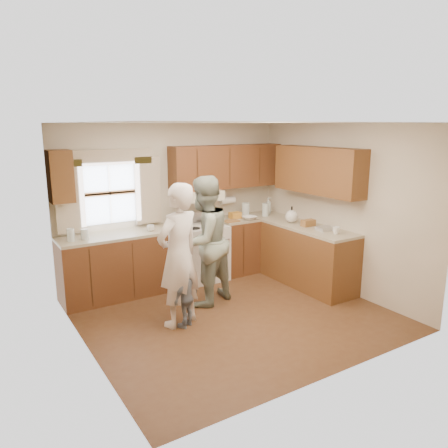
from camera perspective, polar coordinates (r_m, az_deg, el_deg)
room at (r=5.56m, az=1.31°, el=0.11°), size 3.80×3.80×3.80m
kitchen_fixtures at (r=6.85m, az=0.65°, el=-0.97°), size 3.80×2.25×2.15m
stove at (r=7.09m, az=-3.07°, el=-3.62°), size 0.76×0.67×1.07m
woman_left at (r=5.41m, az=-5.95°, el=-4.12°), size 0.76×0.63×1.80m
woman_right at (r=6.03m, az=-2.64°, el=-2.26°), size 1.05×0.93×1.81m
child at (r=5.50m, az=-4.99°, el=-9.49°), size 0.49×0.39×0.78m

